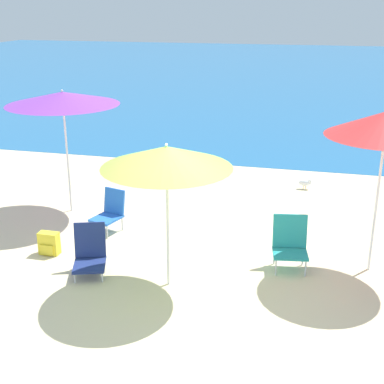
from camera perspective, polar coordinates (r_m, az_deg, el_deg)
The scene contains 9 objects.
ground_plane at distance 7.49m, azimuth -0.83°, elevation -10.79°, with size 60.00×60.00×0.00m, color beige.
sea_water at distance 32.68m, azimuth 11.16°, elevation 12.61°, with size 60.00×40.00×0.01m.
beach_umbrella_lime at distance 7.00m, azimuth -2.73°, elevation 3.73°, with size 1.76×1.76×2.06m.
beach_umbrella_purple at distance 9.98m, azimuth -13.63°, elevation 9.68°, with size 2.04×2.04×2.32m.
beach_chair_navy at distance 8.06m, azimuth -10.85°, elevation -6.34°, with size 0.62×0.69×0.72m.
beach_chair_teal at distance 8.14m, azimuth 10.41°, elevation -5.25°, with size 0.58×0.56×0.80m.
beach_chair_blue at distance 9.40m, azimuth -8.74°, elevation -1.97°, with size 0.55×0.64×0.73m.
backpack_yellow at distance 8.80m, azimuth -15.01°, elevation -5.34°, with size 0.32×0.19×0.36m.
seagull at distance 11.68m, azimuth 11.99°, elevation 0.98°, with size 0.27×0.11×0.23m.
Camera 1 is at (1.65, -6.24, 3.79)m, focal length 50.00 mm.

